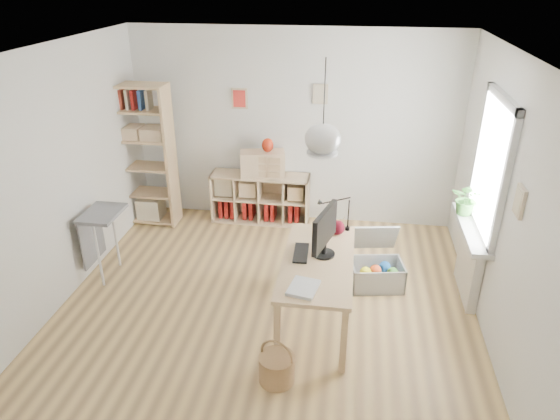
# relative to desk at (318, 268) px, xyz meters

# --- Properties ---
(ground) EXTENTS (4.50, 4.50, 0.00)m
(ground) POSITION_rel_desk_xyz_m (-0.55, 0.15, -0.66)
(ground) COLOR tan
(ground) RESTS_ON ground
(room_shell) EXTENTS (4.50, 4.50, 4.50)m
(room_shell) POSITION_rel_desk_xyz_m (-0.00, 0.00, 1.34)
(room_shell) COLOR white
(room_shell) RESTS_ON ground
(window_unit) EXTENTS (0.07, 1.16, 1.46)m
(window_unit) POSITION_rel_desk_xyz_m (1.68, 0.75, 0.89)
(window_unit) COLOR white
(window_unit) RESTS_ON ground
(radiator) EXTENTS (0.10, 0.80, 0.80)m
(radiator) POSITION_rel_desk_xyz_m (1.64, 0.75, -0.26)
(radiator) COLOR white
(radiator) RESTS_ON ground
(windowsill) EXTENTS (0.22, 1.20, 0.06)m
(windowsill) POSITION_rel_desk_xyz_m (1.59, 0.75, 0.17)
(windowsill) COLOR silver
(windowsill) RESTS_ON radiator
(desk) EXTENTS (0.70, 1.50, 0.75)m
(desk) POSITION_rel_desk_xyz_m (0.00, 0.00, 0.00)
(desk) COLOR tan
(desk) RESTS_ON ground
(cube_shelf) EXTENTS (1.40, 0.38, 0.72)m
(cube_shelf) POSITION_rel_desk_xyz_m (-1.02, 2.23, -0.36)
(cube_shelf) COLOR beige
(cube_shelf) RESTS_ON ground
(tall_bookshelf) EXTENTS (0.80, 0.38, 2.00)m
(tall_bookshelf) POSITION_rel_desk_xyz_m (-2.59, 1.95, 0.43)
(tall_bookshelf) COLOR tan
(tall_bookshelf) RESTS_ON ground
(side_table) EXTENTS (0.40, 0.55, 0.85)m
(side_table) POSITION_rel_desk_xyz_m (-2.59, 0.50, 0.01)
(side_table) COLOR gray
(side_table) RESTS_ON ground
(chair) EXTENTS (0.41, 0.41, 0.75)m
(chair) POSITION_rel_desk_xyz_m (0.06, 0.59, -0.23)
(chair) COLOR gray
(chair) RESTS_ON ground
(wicker_basket) EXTENTS (0.32, 0.32, 0.45)m
(wicker_basket) POSITION_rel_desk_xyz_m (-0.28, -0.90, -0.51)
(wicker_basket) COLOR #A07048
(wicker_basket) RESTS_ON ground
(storage_chest) EXTENTS (0.70, 0.77, 0.63)m
(storage_chest) POSITION_rel_desk_xyz_m (0.63, 0.80, -0.45)
(storage_chest) COLOR beige
(storage_chest) RESTS_ON ground
(monitor) EXTENTS (0.23, 0.56, 0.50)m
(monitor) POSITION_rel_desk_xyz_m (0.05, 0.11, 0.37)
(monitor) COLOR black
(monitor) RESTS_ON desk
(keyboard) EXTENTS (0.16, 0.39, 0.02)m
(keyboard) POSITION_rel_desk_xyz_m (-0.18, 0.09, 0.10)
(keyboard) COLOR black
(keyboard) RESTS_ON desk
(task_lamp) EXTENTS (0.36, 0.13, 0.39)m
(task_lamp) POSITION_rel_desk_xyz_m (0.09, 0.62, 0.36)
(task_lamp) COLOR black
(task_lamp) RESTS_ON desk
(yarn_ball) EXTENTS (0.16, 0.16, 0.16)m
(yarn_ball) POSITION_rel_desk_xyz_m (0.16, 0.56, 0.17)
(yarn_ball) COLOR #4C0A19
(yarn_ball) RESTS_ON desk
(paper_tray) EXTENTS (0.30, 0.35, 0.03)m
(paper_tray) POSITION_rel_desk_xyz_m (-0.09, -0.52, 0.11)
(paper_tray) COLOR silver
(paper_tray) RESTS_ON desk
(drawer_chest) EXTENTS (0.66, 0.40, 0.35)m
(drawer_chest) POSITION_rel_desk_xyz_m (-0.96, 2.19, 0.24)
(drawer_chest) COLOR beige
(drawer_chest) RESTS_ON cube_shelf
(red_vase) EXTENTS (0.16, 0.16, 0.19)m
(red_vase) POSITION_rel_desk_xyz_m (-0.89, 2.19, 0.51)
(red_vase) COLOR #98200C
(red_vase) RESTS_ON drawer_chest
(potted_plant) EXTENTS (0.42, 0.39, 0.38)m
(potted_plant) POSITION_rel_desk_xyz_m (1.57, 1.05, 0.39)
(potted_plant) COLOR #2F6526
(potted_plant) RESTS_ON windowsill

